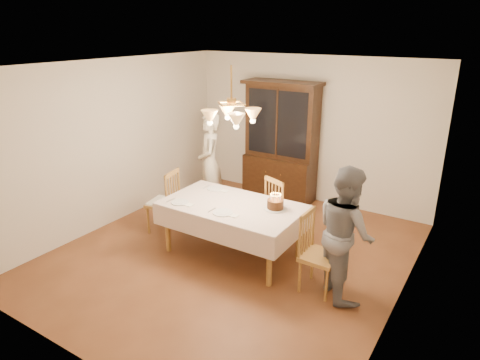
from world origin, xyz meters
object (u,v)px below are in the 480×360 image
Objects in this scene: china_hutch at (281,144)px; chair_far_side at (282,212)px; elderly_woman at (210,163)px; birthday_cake at (275,205)px; dining_table at (232,209)px.

china_hutch is 1.79m from chair_far_side.
chair_far_side is at bearing 38.95° from elderly_woman.
china_hutch is 1.28× the size of elderly_woman.
birthday_cake is (0.19, -0.60, 0.38)m from chair_far_side.
elderly_woman is at bearing 166.94° from chair_far_side.
birthday_cake reaches higher than dining_table.
birthday_cake is (1.78, -0.97, -0.03)m from elderly_woman.
dining_table is 1.12× the size of elderly_woman.
elderly_woman reaches higher than birthday_cake.
elderly_woman reaches higher than chair_far_side.
china_hutch is at bearing 115.69° from birthday_cake.
china_hutch is (-0.43, 2.25, 0.36)m from dining_table.
birthday_cake is at bearing 16.67° from dining_table.
elderly_woman is (-0.78, -1.11, -0.19)m from china_hutch.
chair_far_side is at bearing -61.25° from china_hutch.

